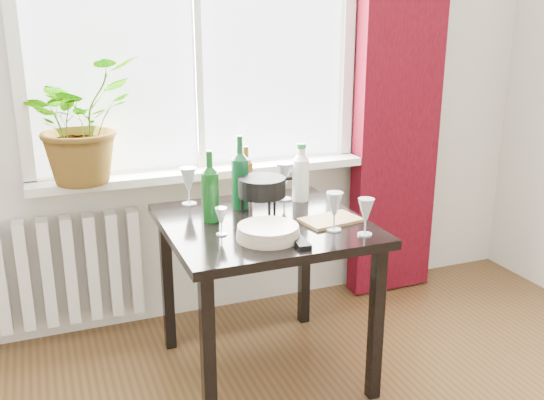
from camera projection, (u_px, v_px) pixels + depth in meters
name	position (u px, v px, depth m)	size (l,w,h in m)	color
window	(195.00, 14.00, 2.94)	(1.72, 0.08, 1.62)	white
windowsill	(204.00, 172.00, 3.10)	(1.72, 0.20, 0.04)	white
curtain	(400.00, 72.00, 3.33)	(0.50, 0.12, 2.56)	#3D050E
radiator	(59.00, 271.00, 3.00)	(0.80, 0.10, 0.55)	white
table	(264.00, 240.00, 2.65)	(0.85, 0.85, 0.74)	black
potted_plant	(80.00, 121.00, 2.76)	(0.52, 0.45, 0.57)	#3A7E21
wine_bottle_left	(210.00, 186.00, 2.58)	(0.07, 0.07, 0.31)	#0D4513
wine_bottle_right	(240.00, 172.00, 2.75)	(0.08, 0.08, 0.34)	#0B3C1E
bottle_amber	(246.00, 172.00, 2.91)	(0.06, 0.06, 0.26)	brown
cleaning_bottle	(301.00, 172.00, 2.88)	(0.08, 0.08, 0.28)	white
wineglass_front_right	(334.00, 211.00, 2.49)	(0.07, 0.07, 0.17)	#B2B8C0
wineglass_far_right	(366.00, 217.00, 2.43)	(0.07, 0.07, 0.16)	#B7BDC6
wineglass_back_center	(284.00, 181.00, 2.90)	(0.08, 0.08, 0.19)	silver
wineglass_back_left	(189.00, 186.00, 2.83)	(0.08, 0.08, 0.18)	#B7BEC5
wineglass_front_left	(221.00, 221.00, 2.44)	(0.05, 0.05, 0.12)	silver
plate_stack	(268.00, 232.00, 2.41)	(0.26, 0.26, 0.06)	beige
fondue_pot	(262.00, 195.00, 2.71)	(0.24, 0.21, 0.17)	black
tv_remote	(298.00, 241.00, 2.37)	(0.05, 0.17, 0.02)	black
cutting_board	(331.00, 220.00, 2.61)	(0.25, 0.16, 0.01)	#9D7B47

